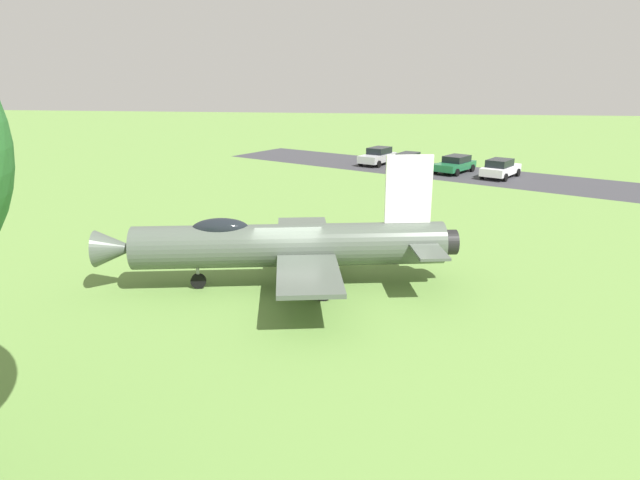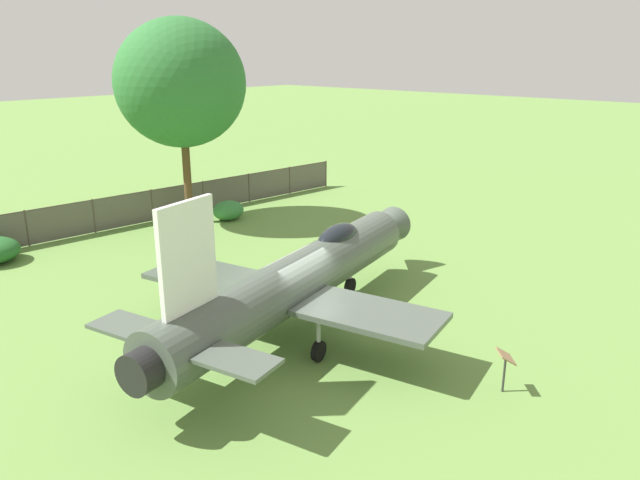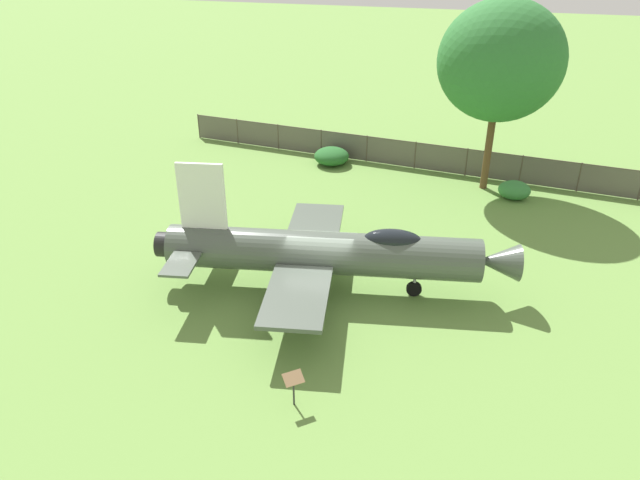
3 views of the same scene
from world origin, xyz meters
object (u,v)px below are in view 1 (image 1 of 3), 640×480
at_px(parked_car_yellow, 409,160).
at_px(parked_car_silver, 378,156).
at_px(parked_car_white, 500,168).
at_px(display_jet, 281,244).
at_px(info_plaque, 293,223).
at_px(parked_car_green, 455,164).

height_order(parked_car_yellow, parked_car_silver, parked_car_silver).
bearing_deg(parked_car_white, parked_car_yellow, 92.19).
relative_size(display_jet, parked_car_yellow, 2.95).
xyz_separation_m(parked_car_white, parked_car_silver, (-5.54, -10.06, 0.01)).
bearing_deg(parked_car_silver, display_jet, 21.36).
bearing_deg(parked_car_silver, info_plaque, 18.44).
xyz_separation_m(parked_car_white, parked_car_green, (-2.02, -3.39, -0.04)).
height_order(parked_car_green, parked_car_yellow, parked_car_green).
relative_size(info_plaque, parked_car_silver, 0.24).
relative_size(display_jet, parked_car_silver, 2.96).
height_order(display_jet, parked_car_yellow, display_jet).
height_order(parked_car_white, parked_car_yellow, parked_car_white).
distance_m(display_jet, info_plaque, 6.56).
xyz_separation_m(info_plaque, parked_car_yellow, (-23.29, 6.25, -0.12)).
height_order(info_plaque, parked_car_green, parked_car_green).
distance_m(info_plaque, parked_car_white, 23.68).
height_order(info_plaque, parked_car_yellow, parked_car_yellow).
bearing_deg(info_plaque, parked_car_silver, 172.19).
distance_m(display_jet, parked_car_green, 29.47).
xyz_separation_m(display_jet, parked_car_white, (-25.91, 12.75, -0.96)).
relative_size(display_jet, parked_car_green, 2.92).
bearing_deg(parked_car_silver, parked_car_white, 87.42).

